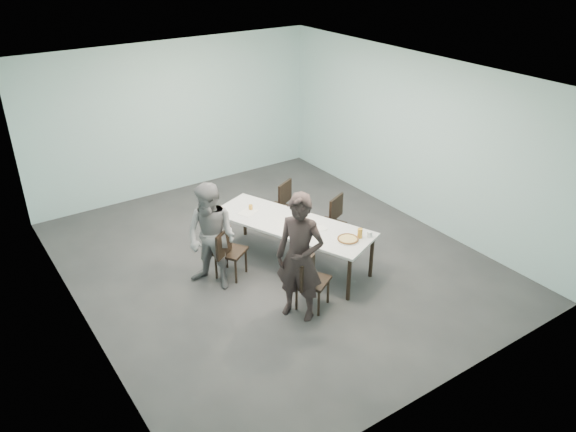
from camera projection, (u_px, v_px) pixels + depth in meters
ground at (273, 260)px, 9.18m from camera, size 7.00×7.00×0.00m
room_shell at (271, 143)px, 8.25m from camera, size 6.02×7.02×3.01m
table at (292, 226)px, 8.76m from camera, size 1.83×2.75×0.75m
chair_near_left at (310, 279)px, 7.78m from camera, size 0.64×0.57×0.87m
chair_far_left at (228, 250)px, 8.49m from camera, size 0.64×0.58×0.87m
chair_near_right at (333, 219)px, 9.38m from camera, size 0.65×0.55×0.87m
chair_far_right at (282, 204)px, 9.91m from camera, size 0.65×0.56×0.87m
diner_near at (300, 258)px, 7.48m from camera, size 0.74×0.80×1.85m
diner_far at (212, 237)px, 8.17m from camera, size 0.94×1.01×1.66m
pizza at (348, 239)px, 8.24m from camera, size 0.34×0.34×0.04m
side_plate at (322, 228)px, 8.56m from camera, size 0.18×0.18×0.01m
beer_glass at (360, 233)px, 8.28m from camera, size 0.08×0.08×0.15m
water_tumbler at (370, 234)px, 8.32m from camera, size 0.08×0.08×0.09m
tealight at (298, 223)px, 8.68m from camera, size 0.06×0.06×0.05m
amber_tumbler at (251, 207)px, 9.13m from camera, size 0.07×0.07×0.08m
menu at (248, 212)px, 9.05m from camera, size 0.36×0.32×0.01m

